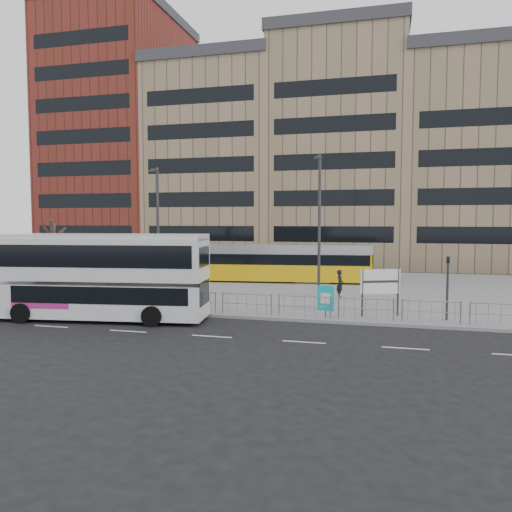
% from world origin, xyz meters
% --- Properties ---
extents(ground, '(120.00, 120.00, 0.00)m').
position_xyz_m(ground, '(0.00, 0.00, 0.00)').
color(ground, black).
rests_on(ground, ground).
extents(plaza, '(64.00, 24.00, 0.15)m').
position_xyz_m(plaza, '(0.00, 12.00, 0.07)').
color(plaza, slate).
rests_on(plaza, ground).
extents(kerb, '(64.00, 0.25, 0.17)m').
position_xyz_m(kerb, '(0.00, 0.05, 0.07)').
color(kerb, gray).
rests_on(kerb, ground).
extents(building_row, '(70.40, 18.40, 31.20)m').
position_xyz_m(building_row, '(1.55, 34.27, 12.91)').
color(building_row, maroon).
rests_on(building_row, ground).
extents(pedestrian_barrier, '(32.07, 0.07, 1.10)m').
position_xyz_m(pedestrian_barrier, '(2.00, 0.50, 0.98)').
color(pedestrian_barrier, gray).
rests_on(pedestrian_barrier, plaza).
extents(road_markings, '(62.00, 0.12, 0.01)m').
position_xyz_m(road_markings, '(1.00, -4.00, 0.01)').
color(road_markings, white).
rests_on(road_markings, ground).
extents(double_decker_bus, '(11.02, 3.90, 4.31)m').
position_xyz_m(double_decker_bus, '(-4.68, -2.00, 2.33)').
color(double_decker_bus, silver).
rests_on(double_decker_bus, ground).
extents(tram, '(25.08, 5.15, 2.94)m').
position_xyz_m(tram, '(-4.27, 13.73, 1.63)').
color(tram, '#DDA90C').
rests_on(tram, plaza).
extents(station_sign, '(1.96, 0.84, 2.38)m').
position_xyz_m(station_sign, '(8.96, 1.77, 1.80)').
color(station_sign, '#2D2D30').
rests_on(station_sign, plaza).
extents(ad_panel, '(0.84, 0.16, 1.57)m').
position_xyz_m(ad_panel, '(6.32, 0.81, 1.07)').
color(ad_panel, '#2D2D30').
rests_on(ad_panel, plaza).
extents(pedestrian, '(0.48, 0.68, 1.76)m').
position_xyz_m(pedestrian, '(6.47, 7.21, 1.03)').
color(pedestrian, black).
rests_on(pedestrian, plaza).
extents(traffic_light_west, '(0.17, 0.20, 3.10)m').
position_xyz_m(traffic_light_west, '(-10.37, 0.50, 2.12)').
color(traffic_light_west, '#2D2D30').
rests_on(traffic_light_west, plaza).
extents(traffic_light_east, '(0.21, 0.23, 3.10)m').
position_xyz_m(traffic_light_east, '(12.11, 1.50, 2.12)').
color(traffic_light_east, '#2D2D30').
rests_on(traffic_light_east, plaza).
extents(lamp_post_west, '(0.45, 1.04, 8.62)m').
position_xyz_m(lamp_post_west, '(-6.76, 9.08, 4.83)').
color(lamp_post_west, '#2D2D30').
rests_on(lamp_post_west, plaza).
extents(lamp_post_east, '(0.45, 1.04, 8.85)m').
position_xyz_m(lamp_post_east, '(5.22, 6.61, 4.95)').
color(lamp_post_east, '#2D2D30').
rests_on(lamp_post_east, plaza).
extents(bare_tree, '(4.60, 4.60, 7.12)m').
position_xyz_m(bare_tree, '(-13.17, 5.91, 5.18)').
color(bare_tree, black).
rests_on(bare_tree, plaza).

